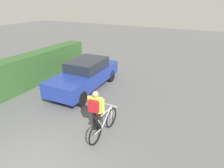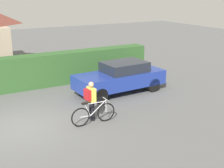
# 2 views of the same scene
# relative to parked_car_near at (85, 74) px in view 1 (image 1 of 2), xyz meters

# --- Properties ---
(parked_car_near) EXTENTS (4.51, 1.95, 1.50)m
(parked_car_near) POSITION_rel_parked_car_near_xyz_m (0.00, 0.00, 0.00)
(parked_car_near) COLOR navy
(parked_car_near) RESTS_ON ground
(bicycle) EXTENTS (1.78, 0.50, 0.90)m
(bicycle) POSITION_rel_parked_car_near_xyz_m (-2.76, -2.69, -0.39)
(bicycle) COLOR black
(bicycle) RESTS_ON ground
(person_rider) EXTENTS (0.37, 0.63, 1.54)m
(person_rider) POSITION_rel_parked_car_near_xyz_m (-2.70, -2.35, 0.13)
(person_rider) COLOR black
(person_rider) RESTS_ON ground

